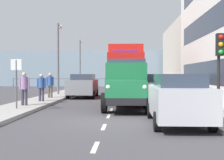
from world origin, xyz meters
name	(u,v)px	position (x,y,z in m)	size (l,w,h in m)	color
ground_plane	(116,99)	(0.00, -9.64, 0.00)	(80.00, 80.00, 0.00)	#423F44
sidewalk_left	(181,98)	(-4.49, -9.64, 0.07)	(2.16, 36.15, 0.15)	#9E9993
sidewalk_right	(52,98)	(4.49, -9.64, 0.07)	(2.16, 36.15, 0.15)	#9E9993
road_centreline_markings	(116,100)	(0.00, -8.80, 0.00)	(0.12, 31.69, 0.01)	silver
building_far_block	(211,58)	(-10.07, -22.63, 3.54)	(8.99, 13.09, 7.08)	beige
sea_horizon	(121,69)	(0.00, -30.72, 2.50)	(80.00, 0.80, 5.00)	gray
seawall_railing	(121,80)	(0.00, -27.12, 0.92)	(28.08, 0.08, 1.20)	#4C5156
truck_vintage_green	(126,85)	(-0.72, -3.41, 1.18)	(2.17, 5.64, 2.43)	black
lorry_cargo_red	(126,69)	(-0.68, -12.04, 2.08)	(2.58, 8.20, 3.87)	red
car_silver_kerbside_near	(177,98)	(-2.46, 0.71, 0.90)	(1.81, 4.32, 1.72)	#B7BABF
car_white_kerbside_1	(158,89)	(-2.46, -5.42, 0.90)	(1.80, 4.29, 1.72)	white
car_red_kerbside_2	(150,85)	(-2.46, -10.91, 0.89)	(1.78, 4.01, 1.72)	#B21E1E
car_black_kerbside_3	(146,83)	(-2.46, -16.19, 0.90)	(1.86, 4.38, 1.72)	black
car_grey_oppositeside_0	(83,85)	(2.46, -10.70, 0.90)	(1.96, 3.95, 1.72)	slate
pedestrian_couple_a	(24,86)	(4.39, -3.74, 1.13)	(0.53, 0.34, 1.66)	#383342
pedestrian_in_dark_coat	(41,85)	(4.20, -6.06, 1.07)	(0.53, 0.34, 1.58)	#383342
pedestrian_with_bag	(50,83)	(4.37, -8.68, 1.11)	(0.53, 0.34, 1.64)	#4C473D
traffic_light_near	(219,55)	(-4.47, -1.28, 2.47)	(0.28, 0.41, 3.20)	black
lamp_post_promenade	(59,51)	(4.68, -12.56, 3.54)	(0.32, 1.14, 5.60)	#59595B
lamp_post_far	(80,59)	(4.63, -23.30, 3.50)	(0.32, 1.14, 5.51)	#59595B
street_sign	(16,75)	(4.28, -2.39, 1.68)	(0.50, 0.07, 2.25)	#4C4C4C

